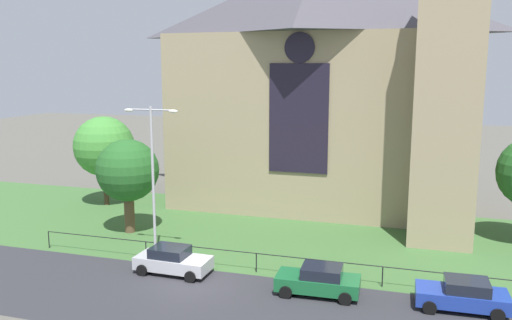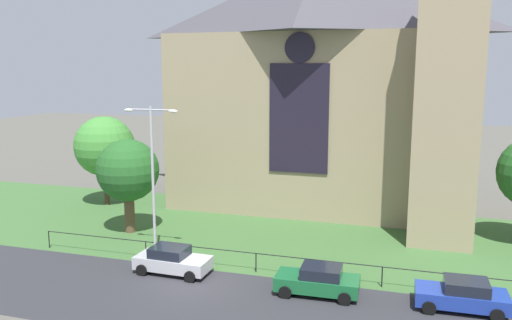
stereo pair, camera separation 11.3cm
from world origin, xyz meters
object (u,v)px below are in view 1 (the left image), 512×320
object	(u,v)px
tree_left_far	(104,146)
streetlamp_near	(153,166)
parked_car_silver	(173,260)
parked_car_green	(319,280)
parked_car_blue	(463,295)
tree_left_near	(128,171)
church_building	(323,82)

from	to	relation	value
tree_left_far	streetlamp_near	world-z (taller)	streetlamp_near
parked_car_silver	parked_car_green	distance (m)	8.35
streetlamp_near	parked_car_blue	world-z (taller)	streetlamp_near
tree_left_far	parked_car_silver	xyz separation A→B (m)	(11.94, -12.08, -4.21)
tree_left_far	streetlamp_near	size ratio (longest dim) A/B	0.81
tree_left_near	parked_car_green	distance (m)	16.27
parked_car_blue	tree_left_far	bearing A→B (deg)	-25.87
church_building	tree_left_near	world-z (taller)	church_building
tree_left_near	streetlamp_near	distance (m)	6.51
streetlamp_near	parked_car_silver	size ratio (longest dim) A/B	2.17
church_building	parked_car_green	size ratio (longest dim) A/B	6.11
parked_car_green	parked_car_blue	world-z (taller)	same
parked_car_silver	parked_car_blue	world-z (taller)	same
streetlamp_near	tree_left_near	bearing A→B (deg)	133.70
tree_left_near	parked_car_green	size ratio (longest dim) A/B	1.54
parked_car_blue	parked_car_silver	bearing A→B (deg)	-2.18
church_building	parked_car_silver	world-z (taller)	church_building
streetlamp_near	parked_car_silver	bearing A→B (deg)	-37.66
church_building	streetlamp_near	size ratio (longest dim) A/B	2.82
parked_car_green	tree_left_far	bearing A→B (deg)	-33.55
tree_left_near	tree_left_far	size ratio (longest dim) A/B	0.88
church_building	tree_left_near	xyz separation A→B (m)	(-11.41, -11.62, -5.90)
parked_car_green	parked_car_silver	bearing A→B (deg)	-4.81
church_building	tree_left_far	distance (m)	18.80
tree_left_near	parked_car_silver	distance (m)	9.32
tree_left_far	parked_car_green	bearing A→B (deg)	-31.66
streetlamp_near	parked_car_green	size ratio (longest dim) A/B	2.17
tree_left_near	tree_left_far	bearing A→B (deg)	133.35
parked_car_green	parked_car_blue	distance (m)	6.86
tree_left_far	parked_car_silver	distance (m)	17.50
church_building	tree_left_far	world-z (taller)	church_building
tree_left_far	parked_car_silver	world-z (taller)	tree_left_far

